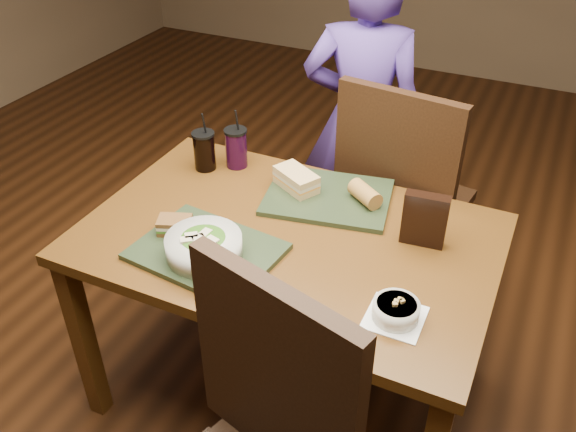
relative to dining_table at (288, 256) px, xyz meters
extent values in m
plane|color=#381C0B|center=(0.00, 0.00, -0.66)|extent=(6.00, 6.00, 0.00)
cube|color=#533110|center=(-0.60, -0.38, -0.30)|extent=(0.06, 0.06, 0.71)
cube|color=#533110|center=(-0.60, 0.38, -0.30)|extent=(0.06, 0.06, 0.71)
cube|color=#533110|center=(0.60, 0.38, -0.30)|extent=(0.06, 0.06, 0.71)
cube|color=#533110|center=(0.00, 0.00, 0.07)|extent=(1.30, 0.85, 0.04)
cube|color=black|center=(0.24, -0.58, 0.15)|extent=(0.46, 0.17, 0.56)
cube|color=black|center=(0.20, 0.69, -0.16)|extent=(0.53, 0.53, 0.04)
cube|color=black|center=(0.20, 0.48, 0.14)|extent=(0.47, 0.11, 0.56)
cube|color=black|center=(0.00, 0.49, -0.42)|extent=(0.04, 0.04, 0.48)
cube|color=black|center=(0.40, 0.49, -0.42)|extent=(0.04, 0.04, 0.48)
cube|color=black|center=(0.00, 0.89, -0.42)|extent=(0.04, 0.04, 0.48)
cube|color=black|center=(0.40, 0.89, -0.42)|extent=(0.04, 0.04, 0.48)
imported|color=#55389A|center=(-0.08, 0.92, 0.06)|extent=(0.59, 0.46, 1.44)
cube|color=#232F1A|center=(-0.18, -0.20, 0.10)|extent=(0.45, 0.36, 0.02)
cube|color=#232F1A|center=(0.04, 0.24, 0.10)|extent=(0.47, 0.39, 0.02)
cylinder|color=silver|center=(-0.17, -0.22, 0.14)|extent=(0.23, 0.23, 0.07)
ellipsoid|color=#427219|center=(-0.17, -0.22, 0.15)|extent=(0.19, 0.19, 0.06)
cube|color=beige|center=(-0.20, -0.26, 0.18)|extent=(0.05, 0.04, 0.01)
cube|color=beige|center=(-0.20, -0.24, 0.18)|extent=(0.05, 0.04, 0.01)
cube|color=beige|center=(-0.17, -0.21, 0.18)|extent=(0.03, 0.04, 0.01)
cube|color=beige|center=(-0.14, -0.23, 0.18)|extent=(0.04, 0.04, 0.01)
cube|color=beige|center=(-0.18, -0.24, 0.18)|extent=(0.04, 0.05, 0.01)
cube|color=white|center=(0.42, -0.22, 0.09)|extent=(0.15, 0.15, 0.00)
cylinder|color=silver|center=(0.42, -0.22, 0.12)|extent=(0.12, 0.12, 0.05)
cylinder|color=black|center=(0.42, -0.22, 0.14)|extent=(0.11, 0.11, 0.01)
cube|color=#B28947|center=(0.42, -0.22, 0.15)|extent=(0.01, 0.01, 0.01)
cube|color=#B28947|center=(0.42, -0.21, 0.15)|extent=(0.01, 0.01, 0.01)
cube|color=#B28947|center=(0.43, -0.21, 0.15)|extent=(0.02, 0.02, 0.01)
cube|color=#B28947|center=(0.42, -0.23, 0.15)|extent=(0.02, 0.02, 0.01)
cube|color=#593819|center=(-0.32, -0.16, 0.12)|extent=(0.12, 0.10, 0.01)
cube|color=#3F721E|center=(-0.32, -0.16, 0.13)|extent=(0.12, 0.10, 0.01)
cube|color=beige|center=(-0.32, -0.16, 0.14)|extent=(0.12, 0.10, 0.01)
cube|color=#593819|center=(-0.32, -0.16, 0.15)|extent=(0.12, 0.10, 0.01)
cube|color=tan|center=(-0.08, 0.24, 0.12)|extent=(0.18, 0.16, 0.02)
cube|color=orange|center=(-0.08, 0.24, 0.13)|extent=(0.18, 0.16, 0.01)
cube|color=beige|center=(-0.08, 0.24, 0.14)|extent=(0.18, 0.16, 0.01)
cube|color=tan|center=(-0.08, 0.24, 0.16)|extent=(0.18, 0.16, 0.02)
cylinder|color=#AD7533|center=(-0.07, -0.31, 0.14)|extent=(0.12, 0.12, 0.06)
cylinder|color=#AD7533|center=(0.17, 0.25, 0.14)|extent=(0.13, 0.12, 0.06)
cylinder|color=black|center=(-0.45, 0.24, 0.16)|extent=(0.08, 0.08, 0.14)
cylinder|color=black|center=(-0.45, 0.24, 0.23)|extent=(0.08, 0.08, 0.01)
cylinder|color=black|center=(-0.45, 0.24, 0.27)|extent=(0.01, 0.02, 0.09)
cylinder|color=black|center=(-0.36, 0.31, 0.16)|extent=(0.08, 0.08, 0.14)
cylinder|color=black|center=(-0.36, 0.31, 0.24)|extent=(0.09, 0.09, 0.01)
cylinder|color=black|center=(-0.35, 0.31, 0.28)|extent=(0.01, 0.02, 0.09)
cube|color=black|center=(0.40, 0.14, 0.18)|extent=(0.14, 0.06, 0.18)
camera|label=1|loc=(0.66, -1.41, 1.25)|focal=38.00mm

